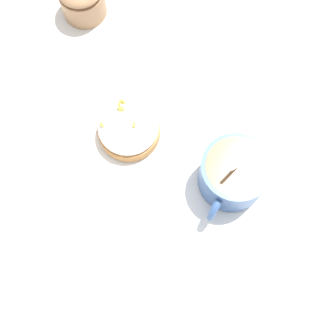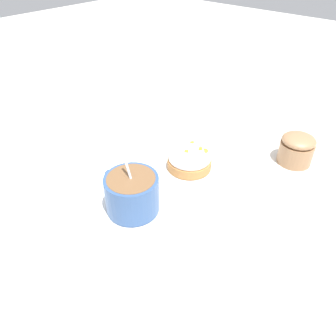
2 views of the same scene
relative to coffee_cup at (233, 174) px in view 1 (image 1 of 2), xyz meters
The scene contains 4 objects.
ground_plane 0.09m from the coffee_cup, behind, with size 3.00×3.00×0.00m, color silver.
paper_napkin 0.08m from the coffee_cup, behind, with size 0.35×0.35×0.00m.
coffee_cup is the anchor object (origin of this frame).
frosted_pastry 0.15m from the coffee_cup, behind, with size 0.08×0.08×0.04m.
Camera 1 is at (0.08, -0.17, 0.60)m, focal length 50.00 mm.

